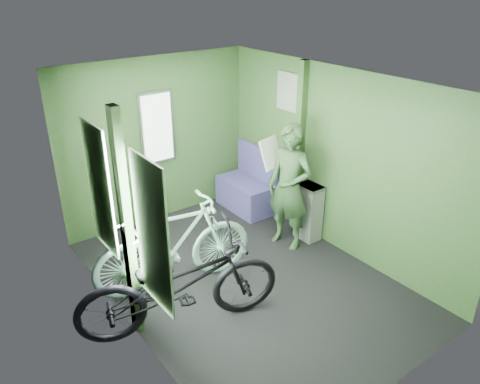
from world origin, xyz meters
The scene contains 6 objects.
room centered at (-0.04, 0.04, 1.44)m, with size 4.00×4.02×2.31m.
bicycle_black centered at (-1.00, -0.25, 0.00)m, with size 0.71×2.03×1.07m, color black.
bicycle_mint centered at (-0.70, 0.38, 0.00)m, with size 0.52×1.83×1.10m, color #81B8A0.
passenger centered at (0.94, 0.32, 0.82)m, with size 0.53×0.74×1.63m.
waste_box centered at (1.26, 0.26, 0.39)m, with size 0.23×0.32×0.77m, color gray.
bench_seat centered at (1.15, 1.45, 0.28)m, with size 0.51×0.90×0.95m.
Camera 1 is at (-2.75, -3.57, 3.27)m, focal length 35.00 mm.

